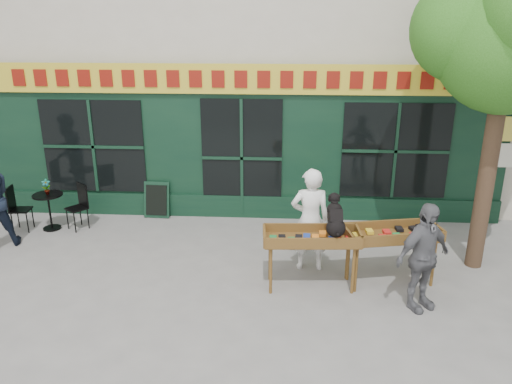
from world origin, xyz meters
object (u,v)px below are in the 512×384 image
woman (310,220)px  book_cart_right (392,237)px  man_right (423,257)px  bistro_table (49,204)px  book_cart_center (311,240)px  dog (335,215)px

woman → book_cart_right: size_ratio=1.14×
woman → man_right: 1.99m
bistro_table → book_cart_center: bearing=-21.1°
book_cart_right → man_right: size_ratio=0.95×
book_cart_center → dog: bearing=-11.8°
bistro_table → dog: bearing=-20.3°
bistro_table → woman: bearing=-14.7°
book_cart_center → woman: woman is taller
book_cart_center → dog: 0.59m
book_cart_center → book_cart_right: bearing=5.9°
dog → woman: (-0.35, 0.70, -0.38)m
book_cart_center → bistro_table: (-5.27, 2.03, -0.28)m
dog → book_cart_right: 1.10m
book_cart_center → man_right: bearing=-21.9°
book_cart_center → bistro_table: book_cart_center is taller
book_cart_right → bistro_table: (-6.58, 1.81, -0.28)m
woman → bistro_table: (-5.27, 1.38, -0.36)m
book_cart_right → book_cart_center: bearing=177.9°
book_cart_right → bistro_table: book_cart_right is taller
book_cart_right → bistro_table: bearing=153.0°
book_cart_center → bistro_table: 5.66m
woman → man_right: bearing=140.0°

